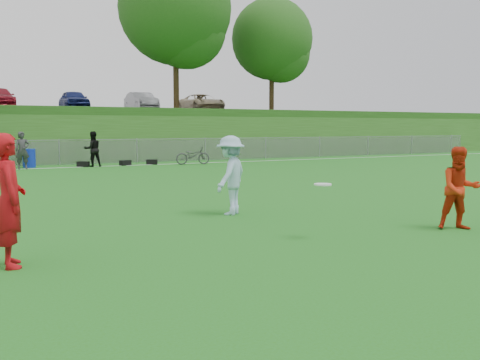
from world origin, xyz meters
TOP-DOWN VIEW (x-y plane):
  - ground at (0.00, 0.00)m, footprint 120.00×120.00m
  - sideline_far at (0.00, 18.00)m, footprint 60.00×0.10m
  - fence at (0.00, 20.00)m, footprint 58.00×0.06m
  - berm at (0.00, 31.00)m, footprint 120.00×18.00m
  - parking_lot at (0.00, 33.00)m, footprint 120.00×12.00m
  - tree_green_near at (8.16, 24.42)m, footprint 7.14×7.14m
  - tree_green_far at (16.16, 25.92)m, footprint 5.88×5.88m
  - car_row at (-1.17, 32.00)m, footprint 32.04×5.18m
  - gear_bags at (1.22, 18.10)m, footprint 7.74×0.54m
  - player_red_left at (-3.83, -0.15)m, footprint 0.45×0.68m
  - player_red_center at (3.80, -1.14)m, footprint 0.94×0.87m
  - player_blue at (0.80, 2.38)m, footprint 1.26×1.21m
  - frisbee at (1.04, -0.64)m, footprint 0.30×0.30m
  - recycling_bin at (-1.55, 18.89)m, footprint 0.62×0.62m
  - bicycle at (6.07, 17.20)m, footprint 1.81×0.85m

SIDE VIEW (x-z plane):
  - ground at x=0.00m, z-range 0.00..0.00m
  - sideline_far at x=0.00m, z-range 0.00..0.01m
  - gear_bags at x=1.22m, z-range 0.00..0.26m
  - recycling_bin at x=-1.55m, z-range 0.00..0.87m
  - bicycle at x=6.07m, z-range 0.00..0.92m
  - fence at x=0.00m, z-range 0.00..1.30m
  - player_red_center at x=3.80m, z-range 0.00..1.55m
  - player_blue at x=0.80m, z-range 0.00..1.72m
  - player_red_left at x=-3.83m, z-range 0.00..1.83m
  - frisbee at x=1.04m, z-range 0.92..0.95m
  - berm at x=0.00m, z-range 0.00..3.00m
  - parking_lot at x=0.00m, z-range 3.00..3.10m
  - car_row at x=-1.17m, z-range 3.10..4.54m
  - tree_green_far at x=16.16m, z-range 3.87..12.06m
  - tree_green_near at x=8.16m, z-range 4.06..14.00m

